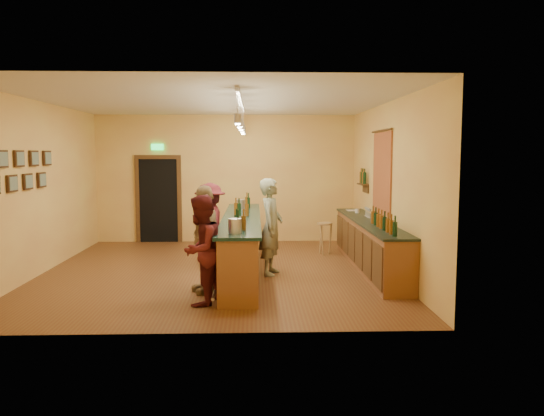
{
  "coord_description": "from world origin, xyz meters",
  "views": [
    {
      "loc": [
        0.72,
        -9.94,
        2.23
      ],
      "look_at": [
        1.06,
        0.2,
        1.19
      ],
      "focal_mm": 35.0,
      "sensor_mm": 36.0,
      "label": 1
    }
  ],
  "objects_px": {
    "bartender": "(271,227)",
    "customer_a": "(201,250)",
    "back_counter": "(370,244)",
    "tasting_bar": "(242,240)",
    "bar_stool": "(325,229)",
    "customer_c": "(210,223)",
    "customer_b": "(205,239)"
  },
  "relations": [
    {
      "from": "back_counter",
      "to": "tasting_bar",
      "type": "distance_m",
      "value": 2.5
    },
    {
      "from": "bartender",
      "to": "customer_a",
      "type": "relative_size",
      "value": 1.09
    },
    {
      "from": "customer_b",
      "to": "bar_stool",
      "type": "xyz_separation_m",
      "value": [
        2.35,
        3.15,
        -0.3
      ]
    },
    {
      "from": "bartender",
      "to": "bar_stool",
      "type": "xyz_separation_m",
      "value": [
        1.25,
        1.9,
        -0.33
      ]
    },
    {
      "from": "tasting_bar",
      "to": "customer_b",
      "type": "distance_m",
      "value": 1.62
    },
    {
      "from": "customer_a",
      "to": "customer_c",
      "type": "xyz_separation_m",
      "value": [
        -0.1,
        2.95,
        0.01
      ]
    },
    {
      "from": "customer_a",
      "to": "customer_c",
      "type": "relative_size",
      "value": 0.99
    },
    {
      "from": "customer_c",
      "to": "customer_a",
      "type": "bearing_deg",
      "value": -2.79
    },
    {
      "from": "customer_a",
      "to": "bar_stool",
      "type": "distance_m",
      "value": 4.51
    },
    {
      "from": "customer_c",
      "to": "customer_b",
      "type": "bearing_deg",
      "value": -2.17
    },
    {
      "from": "back_counter",
      "to": "bar_stool",
      "type": "distance_m",
      "value": 1.62
    },
    {
      "from": "tasting_bar",
      "to": "bartender",
      "type": "relative_size",
      "value": 2.86
    },
    {
      "from": "tasting_bar",
      "to": "customer_b",
      "type": "bearing_deg",
      "value": -110.01
    },
    {
      "from": "back_counter",
      "to": "customer_a",
      "type": "height_order",
      "value": "customer_a"
    },
    {
      "from": "back_counter",
      "to": "tasting_bar",
      "type": "height_order",
      "value": "tasting_bar"
    },
    {
      "from": "back_counter",
      "to": "customer_c",
      "type": "relative_size",
      "value": 2.76
    },
    {
      "from": "bartender",
      "to": "customer_c",
      "type": "height_order",
      "value": "bartender"
    },
    {
      "from": "tasting_bar",
      "to": "bar_stool",
      "type": "relative_size",
      "value": 7.17
    },
    {
      "from": "tasting_bar",
      "to": "bartender",
      "type": "xyz_separation_m",
      "value": [
        0.55,
        -0.25,
        0.28
      ]
    },
    {
      "from": "back_counter",
      "to": "customer_a",
      "type": "bearing_deg",
      "value": -141.97
    },
    {
      "from": "customer_a",
      "to": "customer_c",
      "type": "bearing_deg",
      "value": -155.18
    },
    {
      "from": "customer_a",
      "to": "bar_stool",
      "type": "xyz_separation_m",
      "value": [
        2.35,
        3.84,
        -0.25
      ]
    },
    {
      "from": "bartender",
      "to": "bar_stool",
      "type": "bearing_deg",
      "value": -19.62
    },
    {
      "from": "bartender",
      "to": "customer_b",
      "type": "relative_size",
      "value": 1.03
    },
    {
      "from": "customer_b",
      "to": "back_counter",
      "type": "bearing_deg",
      "value": 96.58
    },
    {
      "from": "back_counter",
      "to": "customer_c",
      "type": "xyz_separation_m",
      "value": [
        -3.15,
        0.57,
        0.34
      ]
    },
    {
      "from": "customer_c",
      "to": "bar_stool",
      "type": "xyz_separation_m",
      "value": [
        2.45,
        0.9,
        -0.26
      ]
    },
    {
      "from": "tasting_bar",
      "to": "bar_stool",
      "type": "bearing_deg",
      "value": 42.51
    },
    {
      "from": "bartender",
      "to": "tasting_bar",
      "type": "bearing_deg",
      "value": 78.91
    },
    {
      "from": "customer_c",
      "to": "back_counter",
      "type": "bearing_deg",
      "value": 74.98
    },
    {
      "from": "customer_a",
      "to": "back_counter",
      "type": "bearing_deg",
      "value": 150.83
    },
    {
      "from": "customer_a",
      "to": "customer_c",
      "type": "height_order",
      "value": "customer_c"
    }
  ]
}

